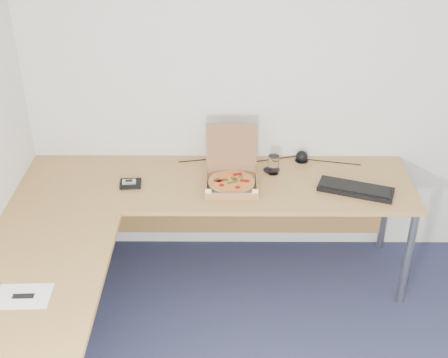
{
  "coord_description": "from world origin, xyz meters",
  "views": [
    {
      "loc": [
        -0.43,
        -1.89,
        2.68
      ],
      "look_at": [
        -0.45,
        1.28,
        0.82
      ],
      "focal_mm": 48.2,
      "sensor_mm": 36.0,
      "label": 1
    }
  ],
  "objects_px": {
    "drinking_glass": "(273,165)",
    "keyboard": "(356,189)",
    "pizza_box": "(231,179)",
    "wallet": "(131,184)",
    "desk": "(159,223)"
  },
  "relations": [
    {
      "from": "desk",
      "to": "pizza_box",
      "type": "bearing_deg",
      "value": 42.99
    },
    {
      "from": "wallet",
      "to": "desk",
      "type": "bearing_deg",
      "value": -64.91
    },
    {
      "from": "wallet",
      "to": "drinking_glass",
      "type": "bearing_deg",
      "value": 5.31
    },
    {
      "from": "keyboard",
      "to": "pizza_box",
      "type": "bearing_deg",
      "value": -165.9
    },
    {
      "from": "drinking_glass",
      "to": "keyboard",
      "type": "bearing_deg",
      "value": -24.36
    },
    {
      "from": "pizza_box",
      "to": "keyboard",
      "type": "bearing_deg",
      "value": -5.77
    },
    {
      "from": "drinking_glass",
      "to": "keyboard",
      "type": "height_order",
      "value": "drinking_glass"
    },
    {
      "from": "pizza_box",
      "to": "wallet",
      "type": "height_order",
      "value": "pizza_box"
    },
    {
      "from": "keyboard",
      "to": "wallet",
      "type": "bearing_deg",
      "value": -162.66
    },
    {
      "from": "drinking_glass",
      "to": "keyboard",
      "type": "relative_size",
      "value": 0.28
    },
    {
      "from": "pizza_box",
      "to": "drinking_glass",
      "type": "height_order",
      "value": "pizza_box"
    },
    {
      "from": "desk",
      "to": "keyboard",
      "type": "bearing_deg",
      "value": 14.71
    },
    {
      "from": "pizza_box",
      "to": "drinking_glass",
      "type": "xyz_separation_m",
      "value": [
        0.27,
        0.15,
        0.02
      ]
    },
    {
      "from": "keyboard",
      "to": "wallet",
      "type": "height_order",
      "value": "keyboard"
    },
    {
      "from": "pizza_box",
      "to": "keyboard",
      "type": "height_order",
      "value": "pizza_box"
    }
  ]
}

